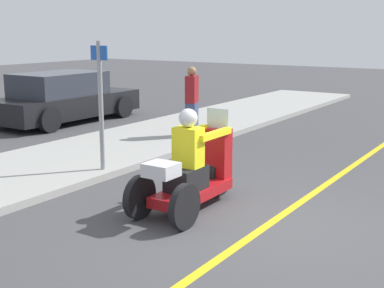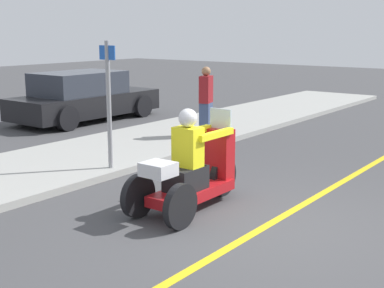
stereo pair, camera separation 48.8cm
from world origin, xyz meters
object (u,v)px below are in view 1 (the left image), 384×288
motorcycle_trike (192,173)px  parked_car_lot_right (64,98)px  street_sign (101,101)px  spectator_with_child (192,103)px

motorcycle_trike → parked_car_lot_right: bearing=58.9°
motorcycle_trike → street_sign: street_sign is taller
spectator_with_child → motorcycle_trike: bearing=-146.7°
spectator_with_child → street_sign: size_ratio=0.71×
spectator_with_child → parked_car_lot_right: 4.37m
spectator_with_child → parked_car_lot_right: (0.23, 4.36, -0.23)m
spectator_with_child → street_sign: (-3.37, -0.36, 0.44)m
spectator_with_child → street_sign: bearing=-174.0°
motorcycle_trike → spectator_with_child: 4.77m
motorcycle_trike → street_sign: bearing=75.0°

